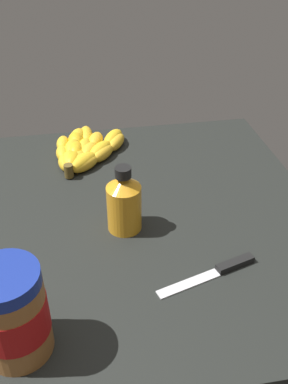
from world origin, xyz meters
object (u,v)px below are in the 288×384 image
honey_bottle (124,202)px  butter_knife (216,272)px  peanut_butter_jar (12,314)px  banana_bunch (84,150)px

honey_bottle → butter_knife: size_ratio=0.74×
peanut_butter_jar → butter_knife: 32.86cm
banana_bunch → peanut_butter_jar: bearing=-103.3°
butter_knife → peanut_butter_jar: bearing=-164.1°
honey_bottle → butter_knife: honey_bottle is taller
honey_bottle → butter_knife: 20.32cm
butter_knife → honey_bottle: bearing=132.1°
banana_bunch → butter_knife: (18.96, -41.99, -1.23)cm
banana_bunch → honey_bottle: (5.82, -27.46, 4.15)cm
banana_bunch → peanut_butter_jar: size_ratio=1.49×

